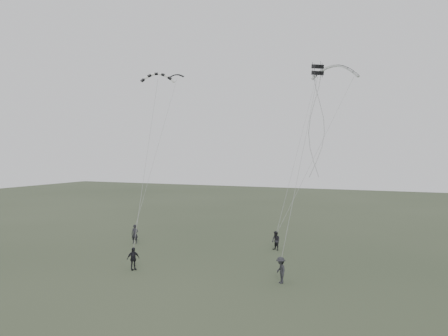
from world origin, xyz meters
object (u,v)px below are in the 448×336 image
at_px(kite_pale_large, 335,66).
at_px(kite_striped, 158,74).
at_px(flyer_right, 276,241).
at_px(kite_box, 318,70).
at_px(kite_dark_small, 177,75).
at_px(flyer_center, 133,259).
at_px(flyer_left, 135,234).
at_px(flyer_far, 281,270).

height_order(kite_pale_large, kite_striped, kite_pale_large).
xyz_separation_m(flyer_right, kite_box, (4.06, -3.88, 12.90)).
relative_size(kite_dark_small, kite_pale_large, 0.32).
bearing_deg(kite_pale_large, flyer_center, -124.48).
bearing_deg(kite_box, kite_pale_large, 55.07).
bearing_deg(kite_striped, flyer_left, 133.14).
distance_m(flyer_right, flyer_center, 12.02).
distance_m(flyer_right, kite_dark_small, 19.91).
xyz_separation_m(flyer_center, kite_striped, (-2.00, 6.51, 13.69)).
relative_size(flyer_center, kite_box, 2.17).
relative_size(flyer_center, kite_striped, 0.56).
bearing_deg(kite_dark_small, kite_pale_large, -9.26).
height_order(flyer_far, kite_pale_large, kite_pale_large).
distance_m(flyer_center, kite_dark_small, 21.54).
bearing_deg(flyer_far, flyer_left, -147.71).
xyz_separation_m(flyer_center, kite_pale_large, (10.75, 16.20, 15.10)).
bearing_deg(kite_box, kite_dark_small, 113.38).
relative_size(flyer_right, kite_box, 2.18).
bearing_deg(flyer_far, flyer_right, 163.29).
bearing_deg(flyer_center, flyer_left, 64.85).
relative_size(kite_pale_large, kite_box, 5.96).
height_order(kite_dark_small, kite_striped, kite_dark_small).
bearing_deg(flyer_center, kite_pale_large, -2.78).
bearing_deg(flyer_right, kite_pale_large, 94.08).
height_order(flyer_far, kite_striped, kite_striped).
height_order(flyer_left, flyer_far, flyer_left).
bearing_deg(flyer_right, kite_dark_small, -170.10).
height_order(flyer_left, flyer_center, flyer_left).
bearing_deg(flyer_right, kite_box, -11.30).
xyz_separation_m(kite_pale_large, kite_striped, (-12.75, -9.70, -1.41)).
bearing_deg(flyer_right, flyer_center, -94.45).
relative_size(flyer_left, flyer_center, 1.07).
bearing_deg(kite_dark_small, flyer_far, -57.68).
bearing_deg(flyer_far, kite_dark_small, -167.47).
bearing_deg(flyer_center, kite_dark_small, 48.86).
distance_m(flyer_far, kite_box, 13.75).
relative_size(flyer_center, kite_pale_large, 0.36).
bearing_deg(flyer_left, flyer_far, -39.36).
xyz_separation_m(flyer_far, kite_striped, (-12.05, 5.46, 13.66)).
distance_m(kite_dark_small, kite_box, 18.43).
distance_m(kite_dark_small, kite_striped, 8.65).
relative_size(flyer_left, flyer_right, 1.06).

